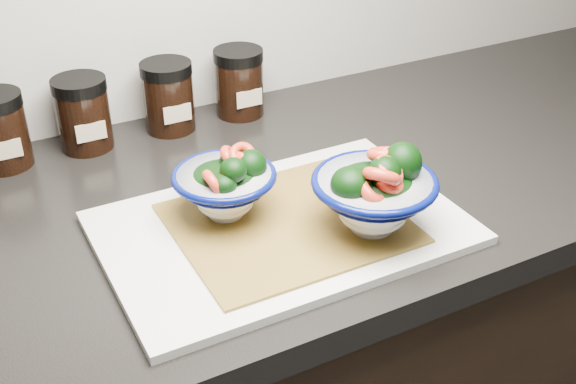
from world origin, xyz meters
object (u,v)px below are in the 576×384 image
spice_jar_d (239,82)px  spice_jar_b (83,114)px  bowl_right (375,193)px  cutting_board (282,228)px  bowl_left (226,185)px  spice_jar_c (168,96)px

spice_jar_d → spice_jar_b: bearing=180.0°
bowl_right → spice_jar_d: bearing=88.9°
bowl_right → spice_jar_b: 0.48m
cutting_board → spice_jar_d: (0.10, 0.35, 0.05)m
bowl_left → spice_jar_d: size_ratio=1.18×
cutting_board → bowl_right: bowl_right is taller
spice_jar_b → bowl_left: bearing=-70.6°
cutting_board → spice_jar_c: 0.35m
bowl_right → spice_jar_d: size_ratio=1.38×
spice_jar_d → cutting_board: bearing=-106.3°
bowl_left → spice_jar_b: bearing=109.4°
spice_jar_c → spice_jar_d: bearing=0.0°
spice_jar_b → spice_jar_d: same height
cutting_board → bowl_right: (0.09, -0.07, 0.06)m
bowl_left → spice_jar_c: size_ratio=1.18×
bowl_left → bowl_right: (0.15, -0.11, 0.01)m
bowl_left → spice_jar_b: (-0.11, 0.30, -0.00)m
cutting_board → spice_jar_b: bearing=114.5°
spice_jar_c → spice_jar_b: bearing=180.0°
bowl_right → spice_jar_c: 0.43m
cutting_board → bowl_left: (-0.05, 0.05, 0.05)m
bowl_left → spice_jar_c: bearing=84.2°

